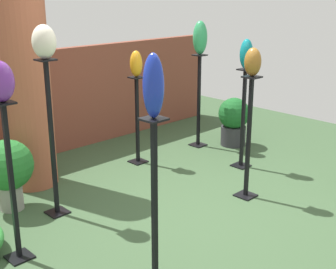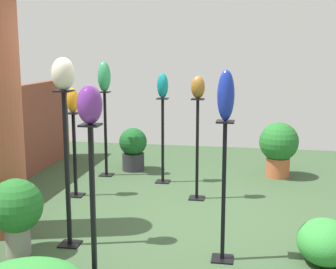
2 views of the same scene
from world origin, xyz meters
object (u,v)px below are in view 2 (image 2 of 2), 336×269
Objects in this scene: art_vase_amber at (73,100)px; art_vase_cobalt at (226,95)px; pedestal_cobalt at (224,198)px; potted_plant_near_pillar at (16,209)px; pedestal_bronze at (197,153)px; art_vase_ivory at (63,74)px; pedestal_teal at (163,144)px; potted_plant_back_center at (279,146)px; potted_plant_front_right at (133,147)px; art_vase_jade at (104,77)px; art_vase_teal at (163,86)px; art_vase_violet at (90,104)px; pedestal_jade at (106,137)px; pedestal_amber at (75,158)px; pedestal_ivory at (67,175)px; art_vase_bronze at (198,87)px; pedestal_violet at (93,211)px.

art_vase_cobalt is at bearing -127.86° from art_vase_amber.
potted_plant_near_pillar is (-0.21, 1.94, -0.16)m from pedestal_cobalt.
art_vase_ivory is at bearing 147.31° from pedestal_bronze.
potted_plant_back_center is (0.60, -1.68, -0.08)m from pedestal_teal.
art_vase_amber is 1.76m from potted_plant_front_right.
art_vase_jade is 0.61× the size of potted_plant_near_pillar.
potted_plant_near_pillar is (-2.65, 0.91, -0.98)m from art_vase_teal.
art_vase_violet is 4.13m from potted_plant_back_center.
pedestal_jade is 1.07m from pedestal_amber.
art_vase_amber is at bearing 18.95° from pedestal_ivory.
pedestal_jade is at bearing 138.88° from potted_plant_front_right.
potted_plant_front_right is (3.04, 1.63, -0.23)m from pedestal_cobalt.
art_vase_teal is at bearing -50.56° from art_vase_amber.
art_vase_bronze is (1.69, -1.08, -0.24)m from art_vase_ivory.
potted_plant_front_right is at bearing 1.95° from pedestal_ivory.
pedestal_amber is 3.59× the size of art_vase_violet.
art_vase_cobalt is (-2.44, -1.03, 0.97)m from pedestal_teal.
pedestal_teal is 0.90m from pedestal_bronze.
pedestal_teal is at bearing 40.55° from pedestal_bronze.
art_vase_ivory is at bearing -161.05° from art_vase_amber.
pedestal_ivory is 3.44× the size of art_vase_cobalt.
pedestal_ivory is 4.84× the size of art_vase_amber.
pedestal_ivory is 2.10× the size of potted_plant_near_pillar.
potted_plant_near_pillar is at bearing 161.07° from pedestal_teal.
art_vase_teal is 1.24× the size of art_vase_bronze.
pedestal_ivory reaches higher than potted_plant_front_right.
art_vase_violet reaches higher than pedestal_teal.
art_vase_teal is at bearing -11.92° from pedestal_ivory.
pedestal_teal reaches higher than pedestal_amber.
pedestal_violet is at bearing 120.02° from pedestal_cobalt.
pedestal_amber is 3.92× the size of art_vase_bronze.
pedestal_teal is at bearing -165.96° from art_vase_teal.
potted_plant_near_pillar is (-1.97, 1.49, -1.02)m from art_vase_bronze.
art_vase_cobalt reaches higher than art_vase_bronze.
pedestal_ivory is at bearing -161.05° from art_vase_amber.
potted_plant_front_right is at bearing 45.04° from pedestal_teal.
art_vase_jade is 1.77m from art_vase_bronze.
pedestal_bronze is at bearing 172.87° from art_vase_bronze.
art_vase_cobalt is (-2.66, -1.96, 0.94)m from pedestal_jade.
art_vase_cobalt is at bearing -143.54° from art_vase_jade.
pedestal_bronze reaches higher than pedestal_teal.
art_vase_amber reaches higher than pedestal_amber.
art_vase_cobalt is at bearing -165.78° from art_vase_bronze.
pedestal_bronze is 1.69m from potted_plant_back_center.
pedestal_cobalt reaches higher than pedestal_teal.
pedestal_teal is at bearing -18.93° from potted_plant_near_pillar.
art_vase_violet is at bearing 165.90° from art_vase_bronze.
art_vase_bronze reaches higher than potted_plant_front_right.
pedestal_amber is at bearing 95.71° from art_vase_bronze.
art_vase_cobalt reaches higher than pedestal_jade.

